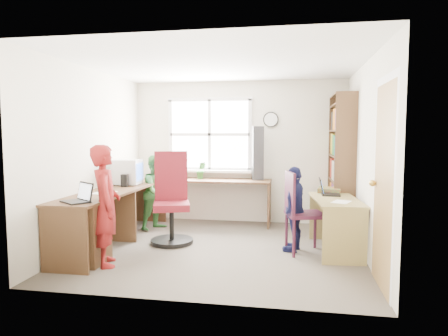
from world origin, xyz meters
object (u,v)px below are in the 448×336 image
(crt_monitor, at_px, (127,172))
(person_red, at_px, (106,205))
(right_desk, at_px, (336,213))
(person_green, at_px, (157,192))
(bookshelf, at_px, (341,167))
(laptop_left, at_px, (79,197))
(wooden_chair, at_px, (299,209))
(person_navy, at_px, (295,209))
(cd_tower, at_px, (258,153))
(swivel_chair, at_px, (171,203))
(potted_plant, at_px, (201,170))
(laptop_right, at_px, (327,191))
(l_desk, at_px, (118,216))

(crt_monitor, height_order, person_red, person_red)
(right_desk, xyz_separation_m, person_red, (-2.66, -1.02, 0.20))
(crt_monitor, bearing_deg, person_green, 43.39)
(right_desk, distance_m, bookshelf, 1.16)
(crt_monitor, bearing_deg, person_red, -79.54)
(laptop_left, xyz_separation_m, person_green, (0.25, 1.89, -0.21))
(wooden_chair, relative_size, person_navy, 0.95)
(cd_tower, height_order, person_red, cd_tower)
(crt_monitor, xyz_separation_m, laptop_left, (0.09, -1.53, -0.14))
(swivel_chair, xyz_separation_m, wooden_chair, (1.76, -0.23, 0.02))
(right_desk, relative_size, laptop_left, 2.99)
(wooden_chair, distance_m, person_red, 2.36)
(potted_plant, bearing_deg, swivel_chair, -96.17)
(bookshelf, height_order, person_green, bookshelf)
(bookshelf, bearing_deg, laptop_right, -110.45)
(person_navy, bearing_deg, l_desk, -66.42)
(wooden_chair, relative_size, cd_tower, 1.17)
(person_navy, bearing_deg, crt_monitor, -86.33)
(wooden_chair, relative_size, person_green, 0.88)
(right_desk, height_order, potted_plant, potted_plant)
(swivel_chair, bearing_deg, laptop_right, -10.85)
(wooden_chair, height_order, person_red, person_red)
(bookshelf, height_order, laptop_right, bookshelf)
(laptop_right, distance_m, person_red, 2.90)
(crt_monitor, bearing_deg, bookshelf, 8.18)
(swivel_chair, height_order, laptop_right, swivel_chair)
(person_navy, bearing_deg, laptop_left, -51.73)
(laptop_left, xyz_separation_m, laptop_right, (2.83, 1.46, -0.06))
(laptop_left, distance_m, laptop_right, 3.18)
(wooden_chair, distance_m, person_green, 2.38)
(laptop_right, relative_size, person_navy, 0.30)
(laptop_left, height_order, person_red, person_red)
(laptop_left, bearing_deg, crt_monitor, 128.11)
(cd_tower, relative_size, potted_plant, 3.06)
(swivel_chair, bearing_deg, wooden_chair, -25.09)
(cd_tower, height_order, person_navy, cd_tower)
(wooden_chair, height_order, laptop_right, wooden_chair)
(wooden_chair, xyz_separation_m, person_green, (-2.20, 0.91, 0.03))
(swivel_chair, relative_size, cd_tower, 1.42)
(wooden_chair, relative_size, potted_plant, 3.59)
(potted_plant, relative_size, person_navy, 0.26)
(right_desk, xyz_separation_m, laptop_left, (-2.92, -1.14, 0.30))
(right_desk, xyz_separation_m, wooden_chair, (-0.46, -0.16, 0.07))
(swivel_chair, xyz_separation_m, person_navy, (1.70, -0.14, 0.01))
(right_desk, height_order, bookshelf, bookshelf)
(bookshelf, height_order, potted_plant, bookshelf)
(cd_tower, xyz_separation_m, person_red, (-1.54, -2.36, -0.50))
(crt_monitor, distance_m, laptop_right, 2.92)
(laptop_left, bearing_deg, bookshelf, 69.86)
(bookshelf, relative_size, swivel_chair, 1.66)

